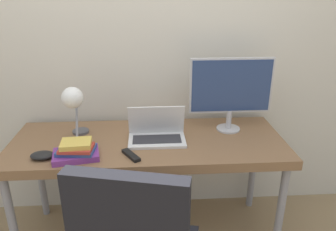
{
  "coord_description": "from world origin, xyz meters",
  "views": [
    {
      "loc": [
        0.01,
        -1.58,
        1.7
      ],
      "look_at": [
        0.13,
        0.31,
        0.94
      ],
      "focal_mm": 35.0,
      "sensor_mm": 36.0,
      "label": 1
    }
  ],
  "objects": [
    {
      "name": "book_stack",
      "position": [
        -0.42,
        0.13,
        0.81
      ],
      "size": [
        0.29,
        0.22,
        0.1
      ],
      "color": "#753384",
      "rests_on": "desk"
    },
    {
      "name": "monitor",
      "position": [
        0.56,
        0.47,
        1.06
      ],
      "size": [
        0.55,
        0.16,
        0.5
      ],
      "color": "#B7B7BC",
      "rests_on": "desk"
    },
    {
      "name": "laptop",
      "position": [
        0.06,
        0.33,
        0.81
      ],
      "size": [
        0.36,
        0.22,
        0.22
      ],
      "color": "silver",
      "rests_on": "desk"
    },
    {
      "name": "wall_back",
      "position": [
        0.0,
        0.75,
        1.3
      ],
      "size": [
        8.0,
        0.05,
        2.6
      ],
      "color": "beige",
      "rests_on": "ground_plane"
    },
    {
      "name": "tv_remote",
      "position": [
        -0.1,
        0.12,
        0.77
      ],
      "size": [
        0.12,
        0.16,
        0.02
      ],
      "color": "black",
      "rests_on": "desk"
    },
    {
      "name": "desk_lamp",
      "position": [
        -0.46,
        0.37,
        1.03
      ],
      "size": [
        0.13,
        0.25,
        0.36
      ],
      "color": "#4C4C51",
      "rests_on": "desk"
    },
    {
      "name": "game_controller",
      "position": [
        -0.61,
        0.13,
        0.78
      ],
      "size": [
        0.14,
        0.1,
        0.04
      ],
      "color": "black",
      "rests_on": "desk"
    },
    {
      "name": "desk",
      "position": [
        0.0,
        0.34,
        0.7
      ],
      "size": [
        1.77,
        0.68,
        0.76
      ],
      "color": "brown",
      "rests_on": "ground_plane"
    }
  ]
}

